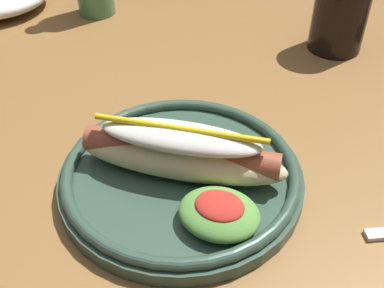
% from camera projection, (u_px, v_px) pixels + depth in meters
% --- Properties ---
extents(dining_table, '(1.39, 1.04, 0.74)m').
position_uv_depth(dining_table, '(175.00, 152.00, 0.65)').
color(dining_table, olive).
rests_on(dining_table, ground_plane).
extents(hot_dog_plate, '(0.25, 0.25, 0.08)m').
position_uv_depth(hot_dog_plate, '(183.00, 170.00, 0.46)').
color(hot_dog_plate, '#334C3D').
rests_on(hot_dog_plate, dining_table).
extents(soda_cup, '(0.08, 0.08, 0.13)m').
position_uv_depth(soda_cup, '(342.00, 8.00, 0.66)').
color(soda_cup, black).
rests_on(soda_cup, dining_table).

